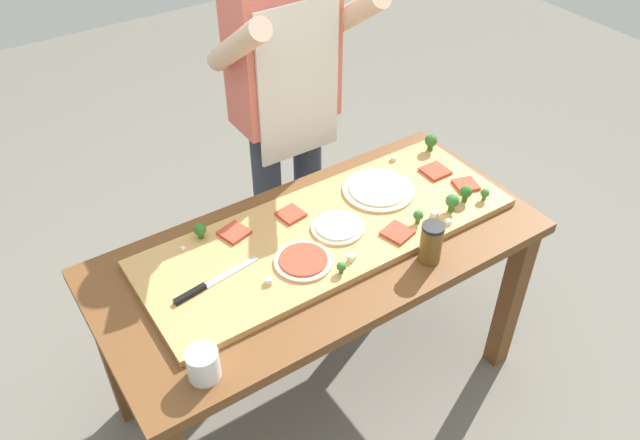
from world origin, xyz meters
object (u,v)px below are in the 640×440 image
broccoli_floret_front_mid (466,192)px  prep_table (319,270)px  pizza_whole_cheese_artichoke (378,190)px  pizza_whole_tomato_red (303,261)px  pizza_slice_near_right (291,214)px  cheese_crumble_d (434,214)px  broccoli_floret_center_right (200,230)px  pizza_slice_near_left (435,171)px  cheese_crumble_c (448,222)px  cheese_crumble_f (393,158)px  pizza_slice_center (397,233)px  pizza_slice_far_left (234,233)px  broccoli_floret_center_left (452,201)px  cheese_crumble_e (269,281)px  sauce_jar (431,243)px  broccoli_floret_back_mid (485,193)px  pizza_slice_far_right (466,185)px  broccoli_floret_back_right (418,216)px  broccoli_floret_front_left (341,267)px  cheese_crumble_a (183,249)px  cook_center (286,96)px  broccoli_floret_front_right (431,141)px  pizza_whole_white_garlic (338,227)px  cheese_crumble_b (352,258)px  flour_cup (203,366)px  chefs_knife (205,286)px

broccoli_floret_front_mid → prep_table: bearing=168.6°
pizza_whole_cheese_artichoke → pizza_whole_tomato_red: same height
pizza_slice_near_right → cheese_crumble_d: bearing=-34.4°
broccoli_floret_center_right → pizza_slice_near_left: bearing=-9.4°
broccoli_floret_center_right → cheese_crumble_c: broccoli_floret_center_right is taller
cheese_crumble_c → cheese_crumble_f: 0.41m
pizza_slice_center → pizza_slice_far_left: bearing=146.4°
broccoli_floret_center_left → cheese_crumble_e: 0.71m
pizza_slice_far_left → sauce_jar: bearing=-42.2°
broccoli_floret_back_mid → cheese_crumble_e: 0.86m
broccoli_floret_front_mid → cheese_crumble_e: size_ratio=3.15×
cheese_crumble_c → pizza_slice_far_left: bearing=150.5°
pizza_slice_far_right → broccoli_floret_back_right: broccoli_floret_back_right is taller
pizza_slice_near_left → broccoli_floret_front_left: bearing=-157.9°
prep_table → pizza_whole_tomato_red: size_ratio=7.95×
broccoli_floret_front_left → cheese_crumble_a: broccoli_floret_front_left is taller
pizza_slice_far_left → cook_center: size_ratio=0.05×
broccoli_floret_front_right → pizza_slice_center: bearing=-142.7°
pizza_whole_white_garlic → broccoli_floret_center_right: broccoli_floret_center_right is taller
broccoli_floret_center_right → cheese_crumble_e: bearing=-75.0°
pizza_slice_near_left → pizza_slice_near_right: (-0.59, 0.08, 0.00)m
prep_table → cheese_crumble_a: bearing=152.6°
broccoli_floret_front_left → broccoli_floret_center_left: (0.50, 0.04, 0.02)m
broccoli_floret_back_mid → cook_center: bearing=118.5°
pizza_slice_far_left → broccoli_floret_front_mid: broccoli_floret_front_mid is taller
pizza_slice_near_right → cheese_crumble_a: size_ratio=6.60×
pizza_whole_tomato_red → pizza_slice_far_left: pizza_whole_tomato_red is taller
pizza_slice_far_left → broccoli_floret_front_left: size_ratio=2.03×
broccoli_floret_front_left → cheese_crumble_d: size_ratio=1.96×
broccoli_floret_front_right → broccoli_floret_front_mid: bearing=-109.8°
pizza_slice_near_left → pizza_slice_near_right: same height
sauce_jar → cheese_crumble_b: bearing=153.1°
pizza_slice_far_right → cheese_crumble_b: size_ratio=3.82×
broccoli_floret_center_left → pizza_whole_tomato_red: bearing=173.4°
cheese_crumble_a → cheese_crumble_d: bearing=-22.1°
pizza_slice_near_left → pizza_slice_far_left: same height
broccoli_floret_center_right → cheese_crumble_a: 0.08m
pizza_whole_white_garlic → pizza_slice_near_left: pizza_whole_white_garlic is taller
pizza_whole_white_garlic → pizza_slice_center: 0.20m
pizza_whole_tomato_red → cheese_crumble_e: 0.14m
prep_table → pizza_slice_center: pizza_slice_center is taller
pizza_slice_near_left → flour_cup: bearing=-163.0°
chefs_knife → flour_cup: size_ratio=3.24×
sauce_jar → broccoli_floret_center_left: bearing=31.3°
broccoli_floret_front_left → prep_table: bearing=80.7°
broccoli_floret_front_left → cheese_crumble_b: broccoli_floret_front_left is taller
broccoli_floret_front_left → broccoli_floret_back_mid: size_ratio=0.91×
pizza_whole_tomato_red → broccoli_floret_center_left: (0.57, -0.07, 0.04)m
pizza_slice_far_left → pizza_slice_near_right: bearing=-6.2°
chefs_knife → broccoli_floret_back_mid: size_ratio=6.50×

